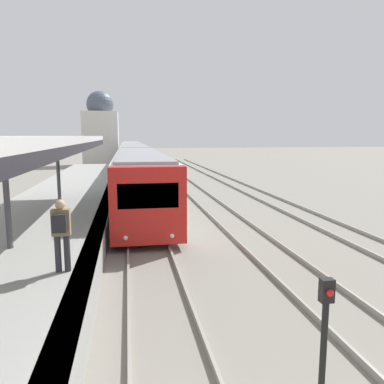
# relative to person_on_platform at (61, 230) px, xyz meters

# --- Properties ---
(platform_canopy) EXTENTS (4.00, 19.49, 3.05)m
(platform_canopy) POSITION_rel_person_on_platform_xyz_m (-1.70, 2.16, 1.94)
(platform_canopy) COLOR beige
(platform_canopy) RESTS_ON station_platform
(person_on_platform) EXTENTS (0.40, 0.40, 1.66)m
(person_on_platform) POSITION_rel_person_on_platform_xyz_m (0.00, 0.00, 0.00)
(person_on_platform) COLOR #2D2D33
(person_on_platform) RESTS_ON station_platform
(train_near) EXTENTS (2.66, 50.38, 3.08)m
(train_near) POSITION_rel_person_on_platform_xyz_m (2.17, 29.19, -0.21)
(train_near) COLOR red
(train_near) RESTS_ON ground_plane
(signal_post_near) EXTENTS (0.20, 0.21, 1.91)m
(signal_post_near) POSITION_rel_person_on_platform_xyz_m (4.37, -3.67, -0.74)
(signal_post_near) COLOR black
(signal_post_near) RESTS_ON ground_plane
(distant_domed_building) EXTENTS (4.64, 4.64, 9.94)m
(distant_domed_building) POSITION_rel_person_on_platform_xyz_m (-1.93, 44.28, 2.71)
(distant_domed_building) COLOR silver
(distant_domed_building) RESTS_ON ground_plane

